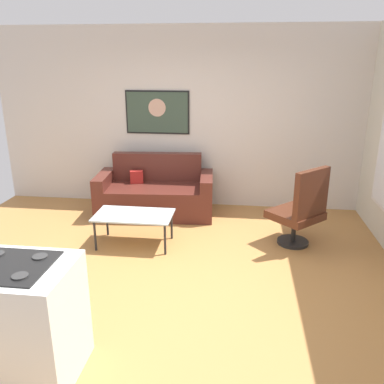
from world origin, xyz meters
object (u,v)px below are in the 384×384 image
coffee_table (134,217)px  wall_painting (157,112)px  couch (156,195)px  armchair (301,209)px

coffee_table → wall_painting: size_ratio=0.98×
couch → armchair: bearing=-23.8°
coffee_table → wall_painting: 1.98m
couch → wall_painting: bearing=94.9°
coffee_table → wall_painting: bearing=90.1°
armchair → wall_painting: 2.73m
armchair → wall_painting: wall_painting is taller
couch → coffee_table: (-0.04, -1.13, 0.08)m
couch → wall_painting: (-0.04, 0.50, 1.20)m
armchair → wall_painting: bearing=146.3°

